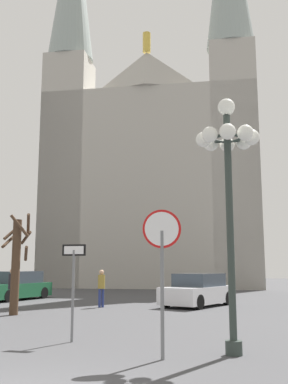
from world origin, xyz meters
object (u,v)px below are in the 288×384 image
(bare_tree, at_px, (16,262))
(pedestrian_walking, at_px, (12,285))
(cathedral, at_px, (153,160))
(parked_car_far_green, at_px, (16,286))
(street_lamp, at_px, (228,167))
(pedestrian_standing, at_px, (101,285))
(stop_sign, at_px, (162,252))
(parked_car_near_white, at_px, (198,291))
(one_way_arrow_sign, at_px, (73,279))

(bare_tree, relative_size, pedestrian_walking, 2.23)
(cathedral, xyz_separation_m, parked_car_far_green, (-5.14, -16.33, -10.77))
(street_lamp, relative_size, bare_tree, 1.47)
(bare_tree, relative_size, pedestrian_standing, 2.32)
(stop_sign, relative_size, street_lamp, 0.54)
(cathedral, xyz_separation_m, parked_car_near_white, (4.98, -18.43, -10.79))
(one_way_arrow_sign, height_order, bare_tree, bare_tree)
(stop_sign, relative_size, pedestrian_walking, 1.76)
(cathedral, distance_m, stop_sign, 32.18)
(pedestrian_standing, bearing_deg, parked_car_far_green, 149.47)
(bare_tree, xyz_separation_m, pedestrian_walking, (-1.04, 1.83, -0.97))
(street_lamp, bearing_deg, parked_car_near_white, 96.96)
(cathedral, height_order, street_lamp, cathedral)
(cathedral, relative_size, bare_tree, 9.92)
(bare_tree, bearing_deg, stop_sign, -46.52)
(stop_sign, height_order, one_way_arrow_sign, stop_sign)
(cathedral, xyz_separation_m, pedestrian_standing, (0.69, -19.77, -10.48))
(pedestrian_standing, bearing_deg, stop_sign, -68.31)
(stop_sign, bearing_deg, pedestrian_standing, 111.69)
(street_lamp, xyz_separation_m, bare_tree, (-8.13, 6.34, -2.07))
(bare_tree, bearing_deg, street_lamp, -37.96)
(stop_sign, distance_m, parked_car_near_white, 12.07)
(bare_tree, height_order, parked_car_far_green, bare_tree)
(stop_sign, xyz_separation_m, bare_tree, (-6.69, 7.06, -0.14))
(stop_sign, relative_size, parked_car_near_white, 0.69)
(parked_car_far_green, xyz_separation_m, pedestrian_walking, (2.32, -5.18, 0.34))
(parked_car_near_white, bearing_deg, pedestrian_standing, -162.61)
(stop_sign, relative_size, bare_tree, 0.79)
(stop_sign, distance_m, bare_tree, 9.73)
(cathedral, height_order, parked_car_far_green, cathedral)
(parked_car_near_white, bearing_deg, stop_sign, -90.30)
(bare_tree, distance_m, parked_car_far_green, 7.88)
(bare_tree, bearing_deg, parked_car_near_white, 36.04)
(cathedral, bearing_deg, parked_car_near_white, -74.87)
(pedestrian_standing, bearing_deg, bare_tree, -124.60)
(parked_car_near_white, distance_m, parked_car_far_green, 10.33)
(street_lamp, height_order, bare_tree, street_lamp)
(pedestrian_walking, bearing_deg, cathedral, 82.54)
(street_lamp, xyz_separation_m, pedestrian_standing, (-5.67, 9.92, -3.08))
(stop_sign, xyz_separation_m, street_lamp, (1.44, 0.72, 1.93))
(parked_car_far_green, bearing_deg, cathedral, 72.54)
(one_way_arrow_sign, xyz_separation_m, parked_car_far_green, (-7.54, 12.38, -0.83))
(street_lamp, bearing_deg, stop_sign, -153.50)
(street_lamp, relative_size, pedestrian_standing, 3.42)
(bare_tree, bearing_deg, pedestrian_walking, 119.68)
(stop_sign, bearing_deg, cathedral, 99.19)
(stop_sign, bearing_deg, parked_car_near_white, 89.70)
(cathedral, bearing_deg, one_way_arrow_sign, -85.21)
(parked_car_near_white, bearing_deg, parked_car_far_green, 168.32)
(pedestrian_walking, bearing_deg, parked_car_near_white, 21.63)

